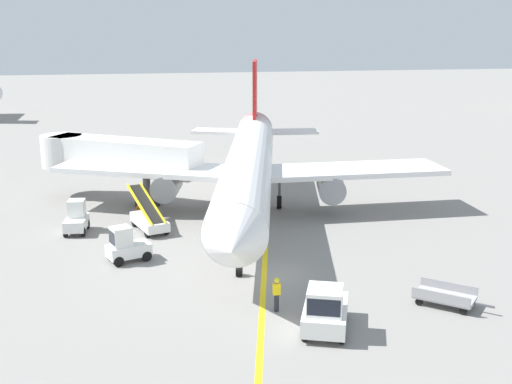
# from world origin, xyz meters

# --- Properties ---
(ground_plane) EXTENTS (300.00, 300.00, 0.00)m
(ground_plane) POSITION_xyz_m (0.00, 0.00, 0.00)
(ground_plane) COLOR gray
(taxi_line_yellow) EXTENTS (17.29, 78.24, 0.01)m
(taxi_line_yellow) POSITION_xyz_m (1.22, 5.00, 0.00)
(taxi_line_yellow) COLOR yellow
(taxi_line_yellow) RESTS_ON ground
(airliner) EXTENTS (27.98, 35.07, 10.10)m
(airliner) POSITION_xyz_m (1.33, 11.86, 3.42)
(airliner) COLOR white
(airliner) RESTS_ON ground
(jet_bridge) EXTENTS (12.24, 8.85, 4.85)m
(jet_bridge) POSITION_xyz_m (-8.47, 17.31, 3.54)
(jet_bridge) COLOR silver
(jet_bridge) RESTS_ON ground
(pushback_tug) EXTENTS (3.01, 4.03, 2.20)m
(pushback_tug) POSITION_xyz_m (1.50, -7.05, 0.99)
(pushback_tug) COLOR silver
(pushback_tug) RESTS_ON ground
(baggage_tug_near_wing) EXTENTS (2.70, 2.06, 2.10)m
(baggage_tug_near_wing) POSITION_xyz_m (-7.24, 3.50, 0.93)
(baggage_tug_near_wing) COLOR silver
(baggage_tug_near_wing) RESTS_ON ground
(baggage_tug_by_cargo_door) EXTENTS (1.55, 2.52, 2.10)m
(baggage_tug_by_cargo_door) POSITION_xyz_m (-10.47, 9.67, 0.93)
(baggage_tug_by_cargo_door) COLOR silver
(baggage_tug_by_cargo_door) RESTS_ON ground
(belt_loader_forward_hold) EXTENTS (2.70, 5.15, 2.59)m
(belt_loader_forward_hold) POSITION_xyz_m (-5.82, 9.27, 0.78)
(belt_loader_forward_hold) COLOR silver
(belt_loader_forward_hold) RESTS_ON ground
(baggage_cart_loaded) EXTENTS (3.38, 3.06, 0.94)m
(baggage_cart_loaded) POSITION_xyz_m (7.97, -5.50, 0.47)
(baggage_cart_loaded) COLOR #A5A5A8
(baggage_cart_loaded) RESTS_ON ground
(ground_crew_marshaller) EXTENTS (0.36, 0.24, 1.70)m
(ground_crew_marshaller) POSITION_xyz_m (-0.18, -4.65, 0.91)
(ground_crew_marshaller) COLOR #26262D
(ground_crew_marshaller) RESTS_ON ground
(safety_cone_nose_left) EXTENTS (0.36, 0.36, 0.44)m
(safety_cone_nose_left) POSITION_xyz_m (-6.50, 14.49, 0.22)
(safety_cone_nose_left) COLOR orange
(safety_cone_nose_left) RESTS_ON ground
(safety_cone_nose_right) EXTENTS (0.36, 0.36, 0.44)m
(safety_cone_nose_right) POSITION_xyz_m (-0.91, 12.22, 0.22)
(safety_cone_nose_right) COLOR orange
(safety_cone_nose_right) RESTS_ON ground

